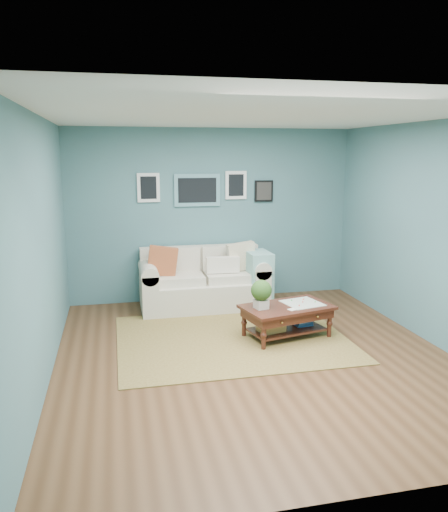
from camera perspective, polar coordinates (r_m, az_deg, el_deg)
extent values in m
plane|color=brown|center=(5.91, 3.55, -11.36)|extent=(5.00, 5.00, 0.00)
plane|color=white|center=(5.46, 3.91, 15.75)|extent=(5.00, 5.00, 0.00)
cube|color=#44676E|center=(7.93, -1.34, 4.69)|extent=(4.50, 0.02, 2.70)
cube|color=#44676E|center=(3.26, 16.10, -5.81)|extent=(4.50, 0.02, 2.70)
cube|color=#44676E|center=(5.36, -20.07, 0.65)|extent=(0.02, 5.00, 2.70)
cube|color=#44676E|center=(6.52, 23.10, 2.26)|extent=(0.02, 5.00, 2.70)
cube|color=#5C919B|center=(7.82, -3.08, 7.52)|extent=(0.72, 0.03, 0.50)
cube|color=black|center=(7.81, -3.06, 7.51)|extent=(0.60, 0.01, 0.38)
cube|color=white|center=(7.73, -8.63, 7.73)|extent=(0.34, 0.03, 0.44)
cube|color=white|center=(7.95, 1.37, 8.10)|extent=(0.34, 0.03, 0.44)
cube|color=black|center=(8.07, 4.56, 7.41)|extent=(0.30, 0.03, 0.34)
cube|color=brown|center=(6.41, 0.90, -9.39)|extent=(2.85, 2.28, 0.01)
cube|color=beige|center=(7.62, -2.35, -4.37)|extent=(1.41, 0.87, 0.42)
cube|color=beige|center=(7.83, -2.82, -0.57)|extent=(1.85, 0.22, 0.48)
cube|color=beige|center=(7.50, -8.58, -3.97)|extent=(0.24, 0.87, 0.62)
cube|color=beige|center=(7.77, 3.63, -3.30)|extent=(0.24, 0.87, 0.62)
cylinder|color=beige|center=(7.42, -8.65, -1.68)|extent=(0.26, 0.87, 0.26)
cylinder|color=beige|center=(7.70, 3.66, -1.09)|extent=(0.26, 0.87, 0.26)
cube|color=beige|center=(7.44, -5.15, -2.63)|extent=(0.71, 0.56, 0.13)
cube|color=beige|center=(7.57, 0.52, -2.34)|extent=(0.71, 0.56, 0.13)
cube|color=beige|center=(7.65, -5.46, -0.37)|extent=(0.71, 0.12, 0.36)
cube|color=beige|center=(7.78, 0.06, -0.12)|extent=(0.71, 0.12, 0.36)
cube|color=#AF391F|center=(7.36, -7.04, -0.57)|extent=(0.48, 0.17, 0.47)
cube|color=beige|center=(7.63, 1.99, -0.05)|extent=(0.47, 0.18, 0.46)
cube|color=beige|center=(7.46, -0.15, -1.01)|extent=(0.50, 0.12, 0.24)
cube|color=#80B6AC|center=(7.63, 3.90, -2.44)|extent=(0.34, 0.55, 0.79)
cube|color=#33150F|center=(6.40, 7.22, -5.81)|extent=(1.23, 0.88, 0.04)
cube|color=#33150F|center=(6.42, 7.20, -6.45)|extent=(1.14, 0.79, 0.11)
cube|color=#33150F|center=(6.49, 7.15, -8.30)|extent=(1.03, 0.68, 0.02)
sphere|color=gold|center=(6.05, 6.65, -7.57)|extent=(0.03, 0.03, 0.03)
sphere|color=gold|center=(6.33, 10.67, -6.83)|extent=(0.03, 0.03, 0.03)
cylinder|color=#33150F|center=(6.02, 4.56, -8.97)|extent=(0.06, 0.06, 0.38)
cylinder|color=#33150F|center=(6.53, 11.96, -7.53)|extent=(0.06, 0.06, 0.38)
cylinder|color=#33150F|center=(6.43, 2.31, -7.58)|extent=(0.06, 0.06, 0.38)
cylinder|color=#33150F|center=(6.92, 9.43, -6.35)|extent=(0.06, 0.06, 0.38)
cube|color=beige|center=(6.24, 4.27, -5.50)|extent=(0.18, 0.18, 0.11)
sphere|color=#305120|center=(6.19, 4.29, -3.94)|extent=(0.26, 0.26, 0.26)
cube|color=beige|center=(6.51, 8.95, -5.34)|extent=(0.53, 0.53, 0.01)
cube|color=tan|center=(6.34, 5.39, -7.75)|extent=(0.36, 0.29, 0.19)
cube|color=#224E88|center=(6.62, 8.99, -7.36)|extent=(0.25, 0.21, 0.10)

